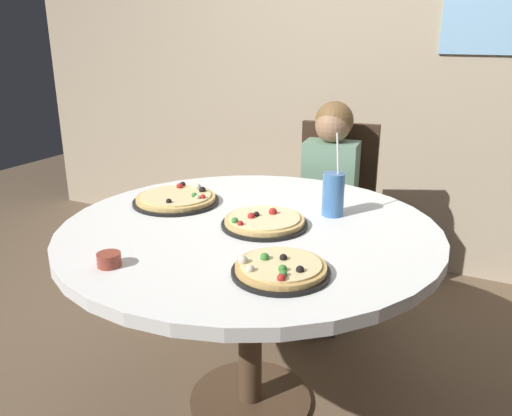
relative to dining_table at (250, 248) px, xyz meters
The scene contains 10 objects.
ground_plane 0.66m from the dining_table, ahead, with size 8.00×8.00×0.00m, color brown.
wall_with_window 1.82m from the dining_table, 89.88° to the left, with size 5.20×0.14×2.90m.
dining_table is the anchor object (origin of this frame).
chair_wooden 0.98m from the dining_table, 90.66° to the left, with size 0.45×0.45×0.95m.
diner_child 0.81m from the dining_table, 89.33° to the left, with size 0.30×0.42×1.08m.
pizza_veggie 0.11m from the dining_table, 22.31° to the left, with size 0.30×0.30×0.05m.
pizza_cheese 0.40m from the dining_table, 166.11° to the left, with size 0.34×0.34×0.05m.
pizza_pepperoni 0.41m from the dining_table, 49.77° to the right, with size 0.28×0.28×0.05m.
soda_cup 0.37m from the dining_table, 46.83° to the left, with size 0.08×0.08×0.31m.
sauce_bowl 0.53m from the dining_table, 113.89° to the right, with size 0.07×0.07×0.04m, color brown.
Camera 1 is at (0.79, -1.51, 1.40)m, focal length 36.47 mm.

